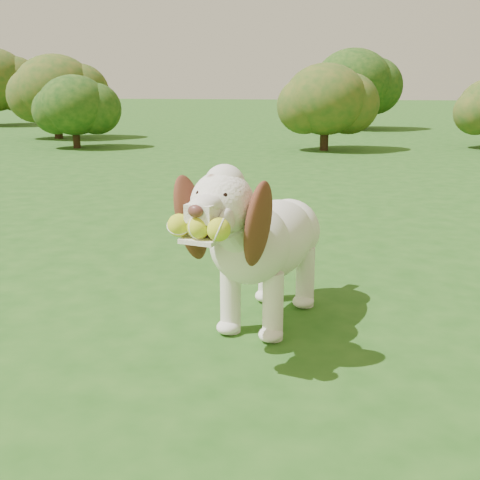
# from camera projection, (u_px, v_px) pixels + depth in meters

# --- Properties ---
(ground) EXTENTS (80.00, 80.00, 0.00)m
(ground) POSITION_uv_depth(u_px,v_px,m) (340.00, 303.00, 3.23)
(ground) COLOR #1E4E16
(ground) RESTS_ON ground
(dog) EXTENTS (0.63, 1.28, 0.84)m
(dog) POSITION_uv_depth(u_px,v_px,m) (263.00, 237.00, 2.83)
(dog) COLOR white
(dog) RESTS_ON ground
(shrub_a) EXTENTS (1.25, 1.25, 1.29)m
(shrub_a) POSITION_uv_depth(u_px,v_px,m) (74.00, 105.00, 10.70)
(shrub_a) COLOR #382314
(shrub_a) RESTS_ON ground
(shrub_b) EXTENTS (1.43, 1.43, 1.48)m
(shrub_b) POSITION_uv_depth(u_px,v_px,m) (326.00, 99.00, 10.30)
(shrub_b) COLOR #382314
(shrub_b) RESTS_ON ground
(shrub_e) EXTENTS (1.67, 1.67, 1.73)m
(shrub_e) POSITION_uv_depth(u_px,v_px,m) (55.00, 89.00, 12.51)
(shrub_e) COLOR #382314
(shrub_e) RESTS_ON ground
(shrub_i) EXTENTS (1.91, 1.91, 1.98)m
(shrub_i) POSITION_uv_depth(u_px,v_px,m) (353.00, 82.00, 14.92)
(shrub_i) COLOR #382314
(shrub_i) RESTS_ON ground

